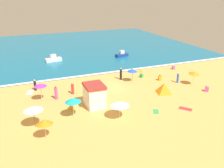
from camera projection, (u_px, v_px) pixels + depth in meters
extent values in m
plane|color=#E0A856|center=(109.00, 88.00, 33.85)|extent=(60.00, 60.00, 0.00)
cube|color=#146B93|center=(68.00, 47.00, 57.97)|extent=(60.00, 44.00, 0.10)
cube|color=white|center=(96.00, 74.00, 39.24)|extent=(57.00, 0.70, 0.01)
cube|color=white|center=(94.00, 97.00, 28.13)|extent=(2.19, 2.61, 2.50)
cube|color=#A5332D|center=(94.00, 86.00, 27.61)|extent=(2.27, 2.73, 0.31)
cylinder|color=silver|center=(193.00, 78.00, 34.70)|extent=(0.05, 0.05, 2.00)
cone|color=orange|center=(194.00, 73.00, 34.39)|extent=(1.79, 1.82, 0.54)
cylinder|color=silver|center=(73.00, 108.00, 25.73)|extent=(0.05, 0.05, 2.25)
cone|color=#19B7C6|center=(73.00, 100.00, 25.39)|extent=(2.57, 2.56, 0.59)
cylinder|color=#4C3823|center=(34.00, 117.00, 23.81)|extent=(0.05, 0.05, 2.22)
cone|color=white|center=(33.00, 109.00, 23.45)|extent=(1.98, 1.98, 0.41)
cylinder|color=silver|center=(41.00, 93.00, 29.58)|extent=(0.05, 0.05, 2.24)
cone|color=#B733C6|center=(40.00, 85.00, 29.21)|extent=(2.19, 2.19, 0.34)
cylinder|color=silver|center=(120.00, 110.00, 25.58)|extent=(0.05, 0.05, 1.94)
cone|color=white|center=(120.00, 104.00, 25.30)|extent=(3.00, 3.01, 0.60)
cylinder|color=silver|center=(45.00, 129.00, 21.96)|extent=(0.05, 0.05, 1.99)
cone|color=orange|center=(44.00, 122.00, 21.67)|extent=(1.72, 1.75, 0.62)
cylinder|color=#4C3823|center=(132.00, 75.00, 35.89)|extent=(0.05, 0.05, 2.01)
cone|color=blue|center=(132.00, 70.00, 35.58)|extent=(1.57, 1.58, 0.45)
pyramid|color=orange|center=(164.00, 88.00, 31.97)|extent=(2.60, 2.59, 1.43)
cube|color=green|center=(142.00, 76.00, 37.87)|extent=(0.57, 0.57, 0.61)
sphere|color=#DBA884|center=(142.00, 73.00, 37.71)|extent=(0.26, 0.26, 0.26)
cylinder|color=black|center=(121.00, 74.00, 36.86)|extent=(0.46, 0.46, 1.65)
sphere|color=#DBA884|center=(121.00, 69.00, 36.51)|extent=(0.25, 0.25, 0.25)
cube|color=orange|center=(71.00, 107.00, 27.63)|extent=(0.48, 0.48, 0.73)
sphere|color=#DBA884|center=(71.00, 103.00, 27.46)|extent=(0.21, 0.21, 0.21)
cylinder|color=black|center=(35.00, 86.00, 32.87)|extent=(0.41, 0.41, 1.36)
sphere|color=beige|center=(34.00, 80.00, 32.58)|extent=(0.25, 0.25, 0.25)
cube|color=#D84CA5|center=(207.00, 89.00, 32.64)|extent=(0.67, 0.67, 0.66)
sphere|color=#DBA884|center=(207.00, 86.00, 32.48)|extent=(0.24, 0.24, 0.24)
cylinder|color=#D84CA5|center=(56.00, 93.00, 30.12)|extent=(0.54, 0.54, 1.58)
sphere|color=brown|center=(55.00, 87.00, 29.79)|extent=(0.24, 0.24, 0.24)
cube|color=#D84CA5|center=(173.00, 68.00, 41.87)|extent=(0.47, 0.47, 0.58)
sphere|color=#DBA884|center=(174.00, 66.00, 41.73)|extent=(0.21, 0.21, 0.21)
cube|color=orange|center=(160.00, 78.00, 36.61)|extent=(0.48, 0.48, 0.74)
sphere|color=brown|center=(160.00, 75.00, 36.44)|extent=(0.23, 0.23, 0.23)
cylinder|color=blue|center=(178.00, 78.00, 35.59)|extent=(0.44, 0.44, 1.41)
sphere|color=beige|center=(178.00, 73.00, 35.30)|extent=(0.22, 0.22, 0.22)
cylinder|color=red|center=(73.00, 89.00, 31.71)|extent=(0.48, 0.48, 1.41)
sphere|color=#DBA884|center=(72.00, 83.00, 31.41)|extent=(0.26, 0.26, 0.26)
cube|color=red|center=(185.00, 109.00, 27.89)|extent=(1.55, 1.65, 0.01)
cube|color=orange|center=(140.00, 72.00, 40.71)|extent=(1.06, 1.44, 0.01)
cube|color=green|center=(97.00, 99.00, 30.50)|extent=(1.07, 1.15, 0.01)
cube|color=green|center=(156.00, 112.00, 27.24)|extent=(1.14, 1.35, 0.01)
cube|color=white|center=(30.00, 92.00, 32.44)|extent=(1.32, 1.75, 0.01)
cube|color=navy|center=(122.00, 55.00, 49.62)|extent=(2.97, 1.62, 0.61)
cube|color=silver|center=(122.00, 52.00, 49.39)|extent=(1.10, 0.81, 0.68)
cube|color=white|center=(53.00, 60.00, 46.21)|extent=(3.26, 1.65, 0.65)
cube|color=silver|center=(53.00, 56.00, 45.95)|extent=(1.19, 0.87, 0.77)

